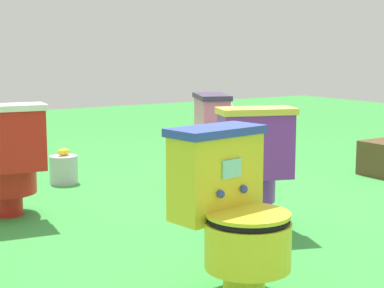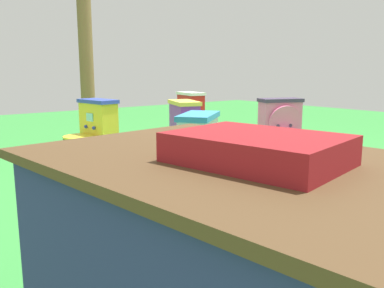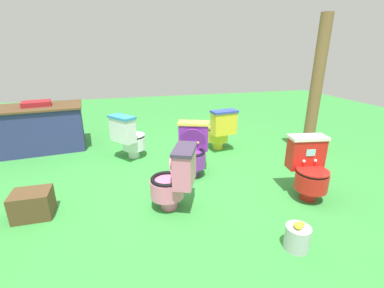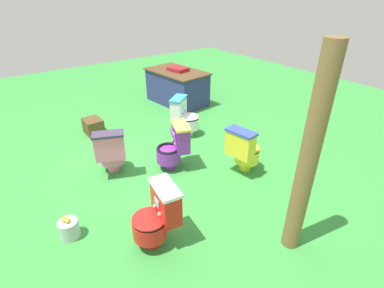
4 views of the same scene
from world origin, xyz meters
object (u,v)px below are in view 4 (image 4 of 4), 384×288
object	(u,v)px
toilet_pink	(111,151)
lemon_bucket	(69,228)
toilet_yellow	(244,150)
vendor_table	(177,87)
toilet_purple	(174,146)
toilet_red	(157,216)
toilet_white	(184,116)
small_crate	(93,126)
wooden_post	(308,160)

from	to	relation	value
toilet_pink	lemon_bucket	size ratio (longest dim) A/B	2.63
toilet_yellow	vendor_table	xyz separation A→B (m)	(-3.03, 0.84, 0.02)
toilet_yellow	toilet_purple	world-z (taller)	same
toilet_pink	toilet_red	bearing A→B (deg)	-71.96
toilet_pink	toilet_white	world-z (taller)	same
toilet_yellow	toilet_white	world-z (taller)	same
toilet_yellow	toilet_pink	xyz separation A→B (m)	(-1.12, -1.61, 0.00)
toilet_yellow	lemon_bucket	distance (m)	2.54
toilet_white	lemon_bucket	size ratio (longest dim) A/B	2.63
toilet_purple	toilet_white	xyz separation A→B (m)	(-0.84, 0.78, -0.00)
toilet_red	lemon_bucket	xyz separation A→B (m)	(-0.66, -0.77, -0.25)
toilet_pink	toilet_purple	bearing A→B (deg)	-3.84
toilet_purple	small_crate	bearing A→B (deg)	37.65
toilet_yellow	small_crate	distance (m)	2.96
toilet_pink	vendor_table	xyz separation A→B (m)	(-1.90, 2.45, 0.02)
toilet_pink	small_crate	distance (m)	1.52
toilet_white	lemon_bucket	distance (m)	2.86
toilet_pink	small_crate	size ratio (longest dim) A/B	1.91
wooden_post	lemon_bucket	world-z (taller)	wooden_post
toilet_pink	toilet_purple	xyz separation A→B (m)	(0.42, 0.83, 0.00)
vendor_table	wooden_post	distance (m)	4.64
vendor_table	small_crate	bearing A→B (deg)	-79.31
toilet_red	small_crate	world-z (taller)	toilet_red
wooden_post	small_crate	world-z (taller)	wooden_post
toilet_white	small_crate	world-z (taller)	toilet_white
toilet_purple	toilet_red	xyz separation A→B (m)	(1.15, -0.97, -0.00)
toilet_pink	toilet_red	size ratio (longest dim) A/B	1.00
small_crate	toilet_white	bearing A→B (deg)	52.11
small_crate	lemon_bucket	size ratio (longest dim) A/B	1.38
toilet_yellow	toilet_purple	bearing A→B (deg)	-140.54
toilet_pink	toilet_white	size ratio (longest dim) A/B	1.00
toilet_red	wooden_post	size ratio (longest dim) A/B	0.33
toilet_purple	toilet_white	bearing A→B (deg)	-22.48
toilet_pink	toilet_purple	size ratio (longest dim) A/B	1.00
small_crate	vendor_table	bearing A→B (deg)	100.69
toilet_white	toilet_red	world-z (taller)	same
toilet_red	wooden_post	distance (m)	1.62
toilet_red	vendor_table	size ratio (longest dim) A/B	0.47
toilet_red	small_crate	xyz separation A→B (m)	(-3.05, 0.38, -0.23)
toilet_yellow	toilet_red	distance (m)	1.81
toilet_purple	small_crate	world-z (taller)	toilet_purple
vendor_table	toilet_yellow	bearing A→B (deg)	-15.58
toilet_yellow	toilet_purple	distance (m)	1.05
toilet_purple	vendor_table	distance (m)	2.84
toilet_yellow	toilet_pink	size ratio (longest dim) A/B	1.00
toilet_purple	toilet_white	world-z (taller)	same
toilet_purple	toilet_yellow	bearing A→B (deg)	-111.62
toilet_purple	lemon_bucket	world-z (taller)	toilet_purple
toilet_yellow	wooden_post	world-z (taller)	wooden_post
vendor_table	small_crate	world-z (taller)	vendor_table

